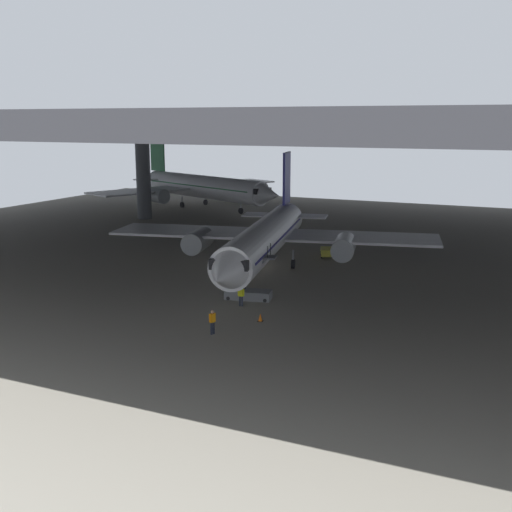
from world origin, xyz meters
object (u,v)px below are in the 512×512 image
(baggage_tug, at_px, (327,252))
(crew_worker_near_nose, at_px, (212,321))
(airplane_main, at_px, (266,237))
(crew_worker_by_stairs, at_px, (241,295))
(boarding_stairs, at_px, (249,290))
(airplane_distant, at_px, (201,187))
(traffic_cone_orange, at_px, (260,317))

(baggage_tug, bearing_deg, crew_worker_near_nose, -88.27)
(airplane_main, bearing_deg, crew_worker_by_stairs, -75.93)
(crew_worker_by_stairs, bearing_deg, baggage_tug, 89.07)
(baggage_tug, bearing_deg, boarding_stairs, -91.95)
(airplane_distant, distance_m, baggage_tug, 41.49)
(boarding_stairs, xyz_separation_m, traffic_cone_orange, (3.17, -4.90, -0.42))
(boarding_stairs, xyz_separation_m, crew_worker_by_stairs, (0.28, -2.08, 0.17))
(boarding_stairs, relative_size, traffic_cone_orange, 7.45)
(crew_worker_near_nose, xyz_separation_m, airplane_distant, (-31.39, 54.31, 2.45))
(boarding_stairs, height_order, traffic_cone_orange, boarding_stairs)
(boarding_stairs, bearing_deg, airplane_main, 105.49)
(crew_worker_by_stairs, relative_size, airplane_distant, 0.05)
(airplane_distant, bearing_deg, crew_worker_near_nose, -59.97)
(boarding_stairs, relative_size, baggage_tug, 1.80)
(boarding_stairs, bearing_deg, baggage_tug, 88.05)
(airplane_distant, bearing_deg, boarding_stairs, -56.67)
(traffic_cone_orange, xyz_separation_m, baggage_tug, (-2.56, 22.62, 0.23))
(traffic_cone_orange, bearing_deg, baggage_tug, 96.47)
(airplane_main, bearing_deg, boarding_stairs, -74.51)
(crew_worker_by_stairs, distance_m, airplane_distant, 56.53)
(airplane_main, xyz_separation_m, crew_worker_by_stairs, (2.76, -11.03, -2.40))
(airplane_distant, bearing_deg, crew_worker_by_stairs, -57.59)
(crew_worker_near_nose, bearing_deg, airplane_main, 102.39)
(airplane_main, distance_m, boarding_stairs, 9.63)
(crew_worker_by_stairs, bearing_deg, traffic_cone_orange, -44.37)
(boarding_stairs, distance_m, airplane_distant, 54.64)
(baggage_tug, bearing_deg, airplane_main, -109.37)
(crew_worker_near_nose, relative_size, airplane_distant, 0.05)
(airplane_distant, relative_size, traffic_cone_orange, 56.76)
(crew_worker_near_nose, xyz_separation_m, baggage_tug, (-0.80, 26.43, -0.43))
(airplane_main, height_order, crew_worker_by_stairs, airplane_main)
(crew_worker_near_nose, bearing_deg, traffic_cone_orange, 65.14)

